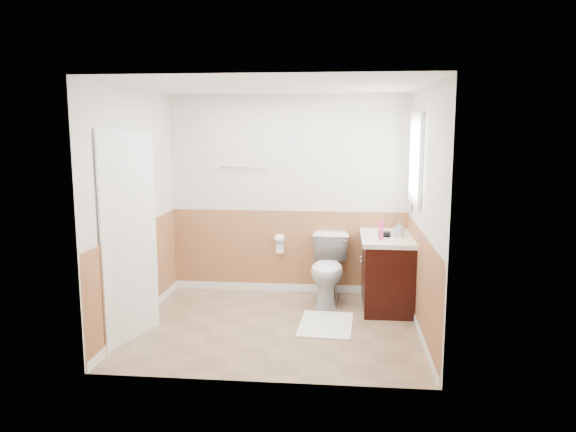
# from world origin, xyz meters

# --- Properties ---
(floor) EXTENTS (3.00, 3.00, 0.00)m
(floor) POSITION_xyz_m (0.00, 0.00, 0.00)
(floor) COLOR #8C7051
(floor) RESTS_ON ground
(ceiling) EXTENTS (3.00, 3.00, 0.00)m
(ceiling) POSITION_xyz_m (0.00, 0.00, 2.50)
(ceiling) COLOR white
(ceiling) RESTS_ON floor
(wall_back) EXTENTS (3.00, 0.00, 3.00)m
(wall_back) POSITION_xyz_m (0.00, 1.30, 1.25)
(wall_back) COLOR silver
(wall_back) RESTS_ON floor
(wall_front) EXTENTS (3.00, 0.00, 3.00)m
(wall_front) POSITION_xyz_m (0.00, -1.30, 1.25)
(wall_front) COLOR silver
(wall_front) RESTS_ON floor
(wall_left) EXTENTS (0.00, 3.00, 3.00)m
(wall_left) POSITION_xyz_m (-1.50, 0.00, 1.25)
(wall_left) COLOR silver
(wall_left) RESTS_ON floor
(wall_right) EXTENTS (0.00, 3.00, 3.00)m
(wall_right) POSITION_xyz_m (1.50, 0.00, 1.25)
(wall_right) COLOR silver
(wall_right) RESTS_ON floor
(wainscot_back) EXTENTS (3.00, 0.00, 3.00)m
(wainscot_back) POSITION_xyz_m (0.00, 1.29, 0.50)
(wainscot_back) COLOR #B9794A
(wainscot_back) RESTS_ON floor
(wainscot_front) EXTENTS (3.00, 0.00, 3.00)m
(wainscot_front) POSITION_xyz_m (0.00, -1.29, 0.50)
(wainscot_front) COLOR #B9794A
(wainscot_front) RESTS_ON floor
(wainscot_left) EXTENTS (0.00, 2.60, 2.60)m
(wainscot_left) POSITION_xyz_m (-1.49, 0.00, 0.50)
(wainscot_left) COLOR #B9794A
(wainscot_left) RESTS_ON floor
(wainscot_right) EXTENTS (0.00, 2.60, 2.60)m
(wainscot_right) POSITION_xyz_m (1.49, 0.00, 0.50)
(wainscot_right) COLOR #B9794A
(wainscot_right) RESTS_ON floor
(toilet) EXTENTS (0.49, 0.81, 0.81)m
(toilet) POSITION_xyz_m (0.53, 0.90, 0.40)
(toilet) COLOR white
(toilet) RESTS_ON floor
(bath_mat) EXTENTS (0.59, 0.83, 0.02)m
(bath_mat) POSITION_xyz_m (0.53, 0.07, 0.01)
(bath_mat) COLOR white
(bath_mat) RESTS_ON floor
(vanity_cabinet) EXTENTS (0.55, 1.10, 0.80)m
(vanity_cabinet) POSITION_xyz_m (1.21, 0.84, 0.40)
(vanity_cabinet) COLOR black
(vanity_cabinet) RESTS_ON floor
(vanity_knob_left) EXTENTS (0.03, 0.03, 0.03)m
(vanity_knob_left) POSITION_xyz_m (0.91, 0.74, 0.55)
(vanity_knob_left) COLOR silver
(vanity_knob_left) RESTS_ON vanity_cabinet
(vanity_knob_right) EXTENTS (0.03, 0.03, 0.03)m
(vanity_knob_right) POSITION_xyz_m (0.91, 0.94, 0.55)
(vanity_knob_right) COLOR silver
(vanity_knob_right) RESTS_ON vanity_cabinet
(countertop) EXTENTS (0.60, 1.15, 0.05)m
(countertop) POSITION_xyz_m (1.20, 0.84, 0.83)
(countertop) COLOR white
(countertop) RESTS_ON vanity_cabinet
(sink_basin) EXTENTS (0.36, 0.36, 0.02)m
(sink_basin) POSITION_xyz_m (1.21, 0.99, 0.86)
(sink_basin) COLOR white
(sink_basin) RESTS_ON countertop
(faucet) EXTENTS (0.02, 0.02, 0.14)m
(faucet) POSITION_xyz_m (1.39, 0.99, 0.92)
(faucet) COLOR silver
(faucet) RESTS_ON countertop
(lotion_bottle) EXTENTS (0.05, 0.05, 0.22)m
(lotion_bottle) POSITION_xyz_m (1.11, 0.54, 0.96)
(lotion_bottle) COLOR #ED3D88
(lotion_bottle) RESTS_ON countertop
(soap_dispenser) EXTENTS (0.11, 0.11, 0.19)m
(soap_dispenser) POSITION_xyz_m (1.33, 0.73, 0.95)
(soap_dispenser) COLOR gray
(soap_dispenser) RESTS_ON countertop
(hair_dryer_body) EXTENTS (0.14, 0.07, 0.07)m
(hair_dryer_body) POSITION_xyz_m (1.16, 0.70, 0.89)
(hair_dryer_body) COLOR black
(hair_dryer_body) RESTS_ON countertop
(hair_dryer_handle) EXTENTS (0.03, 0.03, 0.07)m
(hair_dryer_handle) POSITION_xyz_m (1.13, 0.72, 0.86)
(hair_dryer_handle) COLOR black
(hair_dryer_handle) RESTS_ON countertop
(mirror_panel) EXTENTS (0.02, 0.35, 0.90)m
(mirror_panel) POSITION_xyz_m (1.48, 1.10, 1.55)
(mirror_panel) COLOR silver
(mirror_panel) RESTS_ON wall_right
(window_frame) EXTENTS (0.04, 0.80, 1.00)m
(window_frame) POSITION_xyz_m (1.47, 0.59, 1.75)
(window_frame) COLOR white
(window_frame) RESTS_ON wall_right
(window_glass) EXTENTS (0.01, 0.70, 0.90)m
(window_glass) POSITION_xyz_m (1.49, 0.59, 1.75)
(window_glass) COLOR white
(window_glass) RESTS_ON wall_right
(door) EXTENTS (0.29, 0.78, 2.04)m
(door) POSITION_xyz_m (-1.40, -0.45, 1.02)
(door) COLOR white
(door) RESTS_ON wall_left
(door_frame) EXTENTS (0.02, 0.92, 2.10)m
(door_frame) POSITION_xyz_m (-1.48, -0.45, 1.03)
(door_frame) COLOR white
(door_frame) RESTS_ON wall_left
(door_knob) EXTENTS (0.06, 0.06, 0.06)m
(door_knob) POSITION_xyz_m (-1.34, -0.12, 0.95)
(door_knob) COLOR silver
(door_knob) RESTS_ON door
(towel_bar) EXTENTS (0.62, 0.02, 0.02)m
(towel_bar) POSITION_xyz_m (-0.55, 1.25, 1.60)
(towel_bar) COLOR silver
(towel_bar) RESTS_ON wall_back
(tp_holder_bar) EXTENTS (0.14, 0.02, 0.02)m
(tp_holder_bar) POSITION_xyz_m (-0.10, 1.23, 0.70)
(tp_holder_bar) COLOR silver
(tp_holder_bar) RESTS_ON wall_back
(tp_roll) EXTENTS (0.10, 0.11, 0.11)m
(tp_roll) POSITION_xyz_m (-0.10, 1.23, 0.70)
(tp_roll) COLOR white
(tp_roll) RESTS_ON tp_holder_bar
(tp_sheet) EXTENTS (0.10, 0.01, 0.16)m
(tp_sheet) POSITION_xyz_m (-0.10, 1.23, 0.59)
(tp_sheet) COLOR white
(tp_sheet) RESTS_ON tp_roll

